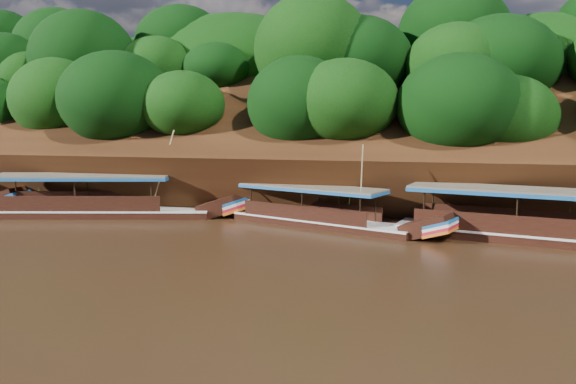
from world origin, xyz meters
name	(u,v)px	position (x,y,z in m)	size (l,w,h in m)	color
ground	(291,262)	(0.00, 0.00, 0.00)	(160.00, 160.00, 0.00)	black
riverbank	(355,170)	(-0.01, 22.73, 1.89)	(120.00, 30.06, 19.40)	black
boat_0	(555,232)	(11.63, 6.39, 0.59)	(16.19, 5.58, 6.46)	black
boat_1	(331,219)	(0.45, 7.86, 0.51)	(12.84, 6.28, 5.14)	black
boat_2	(110,207)	(-13.46, 8.18, 0.59)	(16.69, 5.86, 5.83)	black
reeds	(287,205)	(-2.54, 9.70, 0.89)	(49.84, 2.33, 2.15)	#3C741D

